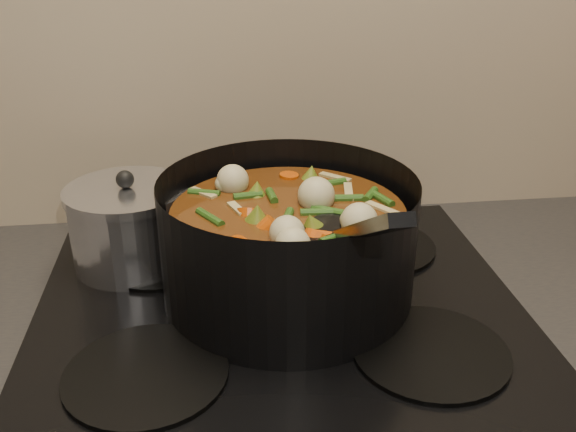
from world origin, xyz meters
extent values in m
cube|color=black|center=(0.00, 1.93, 0.89)|extent=(2.64, 0.64, 0.05)
cube|color=black|center=(0.00, 1.93, 0.92)|extent=(0.62, 0.54, 0.02)
cylinder|color=black|center=(-0.16, 1.80, 0.93)|extent=(0.18, 0.18, 0.01)
cylinder|color=black|center=(0.16, 1.80, 0.93)|extent=(0.18, 0.18, 0.01)
cylinder|color=black|center=(-0.16, 2.06, 0.93)|extent=(0.18, 0.18, 0.01)
cylinder|color=black|center=(0.16, 2.06, 0.93)|extent=(0.18, 0.18, 0.01)
cylinder|color=black|center=(0.01, 1.95, 1.01)|extent=(0.37, 0.37, 0.16)
cylinder|color=black|center=(0.01, 1.95, 0.94)|extent=(0.32, 0.32, 0.01)
cylinder|color=#502A0D|center=(0.01, 1.95, 1.00)|extent=(0.29, 0.29, 0.11)
cylinder|color=#D25609|center=(0.06, 1.95, 1.05)|extent=(0.03, 0.03, 0.03)
cylinder|color=#D25609|center=(0.06, 2.01, 1.05)|extent=(0.04, 0.04, 0.03)
cylinder|color=#D25609|center=(-0.03, 2.05, 1.05)|extent=(0.05, 0.04, 0.03)
cylinder|color=#D25609|center=(-0.05, 1.96, 1.05)|extent=(0.04, 0.04, 0.03)
cylinder|color=#D25609|center=(-0.05, 1.88, 1.05)|extent=(0.04, 0.04, 0.03)
cylinder|color=#D25609|center=(0.03, 1.91, 1.05)|extent=(0.05, 0.05, 0.03)
cylinder|color=#D25609|center=(0.09, 1.93, 1.05)|extent=(0.04, 0.04, 0.03)
cylinder|color=#D25609|center=(0.10, 2.02, 1.05)|extent=(0.04, 0.04, 0.03)
cylinder|color=#D25609|center=(0.01, 2.01, 1.05)|extent=(0.04, 0.05, 0.03)
cylinder|color=#D25609|center=(-0.07, 1.99, 1.05)|extent=(0.04, 0.04, 0.03)
sphere|color=beige|center=(0.08, 1.95, 1.06)|extent=(0.05, 0.05, 0.05)
sphere|color=beige|center=(0.01, 2.02, 1.06)|extent=(0.05, 0.05, 0.05)
sphere|color=beige|center=(-0.05, 1.94, 1.06)|extent=(0.05, 0.05, 0.05)
sphere|color=beige|center=(0.03, 1.88, 1.06)|extent=(0.05, 0.05, 0.05)
sphere|color=beige|center=(0.08, 1.96, 1.06)|extent=(0.05, 0.05, 0.05)
cone|color=olive|center=(0.03, 1.86, 1.06)|extent=(0.04, 0.04, 0.04)
cone|color=olive|center=(0.10, 1.97, 1.06)|extent=(0.04, 0.04, 0.04)
cone|color=olive|center=(-0.01, 2.04, 1.06)|extent=(0.04, 0.04, 0.04)
cone|color=olive|center=(-0.07, 1.92, 1.06)|extent=(0.04, 0.04, 0.04)
cone|color=olive|center=(0.05, 1.86, 1.06)|extent=(0.04, 0.04, 0.04)
cylinder|color=#315619|center=(0.05, 1.98, 1.06)|extent=(0.01, 0.04, 0.01)
cylinder|color=#315619|center=(0.01, 2.06, 1.06)|extent=(0.04, 0.04, 0.01)
cylinder|color=#315619|center=(-0.05, 2.01, 1.06)|extent=(0.04, 0.02, 0.01)
cylinder|color=#315619|center=(-0.06, 1.95, 1.06)|extent=(0.03, 0.04, 0.01)
cylinder|color=#315619|center=(-0.02, 1.91, 1.06)|extent=(0.03, 0.04, 0.01)
cylinder|color=#315619|center=(0.02, 1.84, 1.06)|extent=(0.04, 0.02, 0.01)
cylinder|color=#315619|center=(0.08, 1.89, 1.06)|extent=(0.04, 0.04, 0.01)
cylinder|color=#315619|center=(0.08, 1.95, 1.06)|extent=(0.01, 0.04, 0.01)
cylinder|color=#315619|center=(0.05, 1.98, 1.06)|extent=(0.04, 0.03, 0.01)
cylinder|color=#315619|center=(0.01, 2.06, 1.06)|extent=(0.04, 0.02, 0.01)
cylinder|color=#315619|center=(-0.05, 2.01, 1.06)|extent=(0.03, 0.04, 0.01)
cylinder|color=#315619|center=(-0.06, 1.95, 1.06)|extent=(0.03, 0.04, 0.01)
cylinder|color=#315619|center=(-0.02, 1.91, 1.06)|extent=(0.04, 0.02, 0.01)
cylinder|color=#315619|center=(0.02, 1.84, 1.06)|extent=(0.04, 0.04, 0.01)
cylinder|color=#315619|center=(0.08, 1.89, 1.06)|extent=(0.01, 0.04, 0.01)
cube|color=tan|center=(-0.07, 1.94, 1.06)|extent=(0.05, 0.01, 0.00)
cube|color=tan|center=(0.03, 1.87, 1.06)|extent=(0.02, 0.05, 0.00)
cube|color=tan|center=(0.09, 1.97, 1.06)|extent=(0.05, 0.03, 0.00)
cube|color=tan|center=(-0.01, 2.03, 1.06)|extent=(0.04, 0.04, 0.00)
cube|color=tan|center=(-0.06, 1.92, 1.06)|extent=(0.03, 0.05, 0.00)
ellipsoid|color=black|center=(0.06, 1.88, 1.05)|extent=(0.10, 0.11, 0.01)
cube|color=black|center=(0.07, 1.77, 1.11)|extent=(0.03, 0.19, 0.12)
cylinder|color=silver|center=(-0.20, 2.06, 0.98)|extent=(0.17, 0.17, 0.10)
cylinder|color=silver|center=(-0.20, 2.06, 1.04)|extent=(0.17, 0.17, 0.01)
sphere|color=black|center=(-0.20, 2.06, 1.06)|extent=(0.02, 0.02, 0.02)
camera|label=1|loc=(-0.07, 1.23, 1.39)|focal=40.00mm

